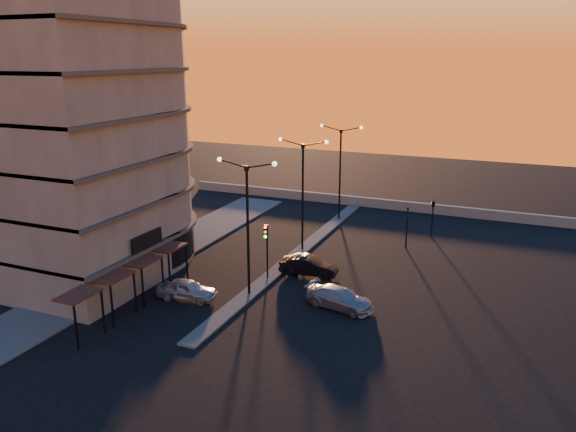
# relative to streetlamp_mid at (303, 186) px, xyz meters

# --- Properties ---
(ground) EXTENTS (120.00, 120.00, 0.00)m
(ground) POSITION_rel_streetlamp_mid_xyz_m (0.00, -10.00, -5.59)
(ground) COLOR black
(ground) RESTS_ON ground
(sidewalk_west) EXTENTS (5.00, 40.00, 0.12)m
(sidewalk_west) POSITION_rel_streetlamp_mid_xyz_m (-10.50, -6.00, -5.53)
(sidewalk_west) COLOR #464643
(sidewalk_west) RESTS_ON ground
(median) EXTENTS (1.20, 36.00, 0.12)m
(median) POSITION_rel_streetlamp_mid_xyz_m (0.00, 0.00, -5.53)
(median) COLOR #464643
(median) RESTS_ON ground
(parapet) EXTENTS (44.00, 0.50, 1.00)m
(parapet) POSITION_rel_streetlamp_mid_xyz_m (2.00, 16.00, -5.09)
(parapet) COLOR slate
(parapet) RESTS_ON ground
(building) EXTENTS (14.35, 17.08, 25.00)m
(building) POSITION_rel_streetlamp_mid_xyz_m (-14.00, -9.97, 6.32)
(building) COLOR #615B55
(building) RESTS_ON ground
(streetlamp_near) EXTENTS (4.32, 0.32, 9.51)m
(streetlamp_near) POSITION_rel_streetlamp_mid_xyz_m (0.00, -10.00, 0.00)
(streetlamp_near) COLOR black
(streetlamp_near) RESTS_ON ground
(streetlamp_mid) EXTENTS (4.32, 0.32, 9.51)m
(streetlamp_mid) POSITION_rel_streetlamp_mid_xyz_m (0.00, 0.00, 0.00)
(streetlamp_mid) COLOR black
(streetlamp_mid) RESTS_ON ground
(streetlamp_far) EXTENTS (4.32, 0.32, 9.51)m
(streetlamp_far) POSITION_rel_streetlamp_mid_xyz_m (0.00, 10.00, 0.00)
(streetlamp_far) COLOR black
(streetlamp_far) RESTS_ON ground
(traffic_light_main) EXTENTS (0.28, 0.44, 4.25)m
(traffic_light_main) POSITION_rel_streetlamp_mid_xyz_m (0.00, -7.13, -2.70)
(traffic_light_main) COLOR black
(traffic_light_main) RESTS_ON ground
(signal_east_a) EXTENTS (0.13, 0.16, 3.60)m
(signal_east_a) POSITION_rel_streetlamp_mid_xyz_m (8.00, 4.00, -3.66)
(signal_east_a) COLOR black
(signal_east_a) RESTS_ON ground
(signal_east_b) EXTENTS (0.42, 1.99, 3.60)m
(signal_east_b) POSITION_rel_streetlamp_mid_xyz_m (9.50, 8.00, -2.49)
(signal_east_b) COLOR black
(signal_east_b) RESTS_ON ground
(car_hatchback) EXTENTS (4.23, 2.12, 1.38)m
(car_hatchback) POSITION_rel_streetlamp_mid_xyz_m (-3.53, -12.35, -4.90)
(car_hatchback) COLOR #A8AAB0
(car_hatchback) RESTS_ON ground
(car_sedan) EXTENTS (4.49, 1.99, 1.43)m
(car_sedan) POSITION_rel_streetlamp_mid_xyz_m (2.50, -4.99, -4.88)
(car_sedan) COLOR black
(car_sedan) RESTS_ON ground
(car_wagon) EXTENTS (4.89, 2.74, 1.34)m
(car_wagon) POSITION_rel_streetlamp_mid_xyz_m (6.43, -9.56, -4.92)
(car_wagon) COLOR gray
(car_wagon) RESTS_ON ground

